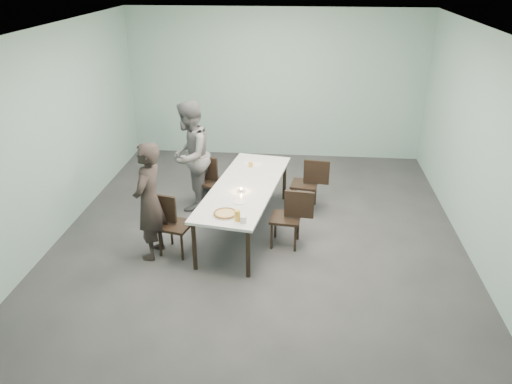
# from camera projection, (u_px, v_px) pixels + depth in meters

# --- Properties ---
(ground) EXTENTS (7.00, 7.00, 0.00)m
(ground) POSITION_uv_depth(u_px,v_px,m) (260.00, 235.00, 7.59)
(ground) COLOR #333335
(ground) RESTS_ON ground
(room_shell) EXTENTS (6.02, 7.02, 3.01)m
(room_shell) POSITION_uv_depth(u_px,v_px,m) (260.00, 105.00, 6.74)
(room_shell) COLOR #93B9B2
(room_shell) RESTS_ON ground
(table) EXTENTS (1.28, 2.70, 0.75)m
(table) POSITION_uv_depth(u_px,v_px,m) (245.00, 189.00, 7.46)
(table) COLOR white
(table) RESTS_ON ground
(chair_near_left) EXTENTS (0.65, 0.51, 0.87)m
(chair_near_left) POSITION_uv_depth(u_px,v_px,m) (170.00, 220.00, 6.97)
(chair_near_left) COLOR black
(chair_near_left) RESTS_ON ground
(chair_far_left) EXTENTS (0.65, 0.55, 0.87)m
(chair_far_left) POSITION_uv_depth(u_px,v_px,m) (212.00, 178.00, 8.30)
(chair_far_left) COLOR black
(chair_far_left) RESTS_ON ground
(chair_near_right) EXTENTS (0.63, 0.46, 0.87)m
(chair_near_right) POSITION_uv_depth(u_px,v_px,m) (291.00, 214.00, 7.13)
(chair_near_right) COLOR black
(chair_near_right) RESTS_ON ground
(chair_far_right) EXTENTS (0.64, 0.48, 0.87)m
(chair_far_right) POSITION_uv_depth(u_px,v_px,m) (309.00, 181.00, 8.20)
(chair_far_right) COLOR black
(chair_far_right) RESTS_ON ground
(diner_near) EXTENTS (0.47, 0.66, 1.67)m
(diner_near) POSITION_uv_depth(u_px,v_px,m) (149.00, 201.00, 6.75)
(diner_near) COLOR black
(diner_near) RESTS_ON ground
(diner_far) EXTENTS (0.81, 0.98, 1.82)m
(diner_far) POSITION_uv_depth(u_px,v_px,m) (190.00, 156.00, 8.12)
(diner_far) COLOR slate
(diner_far) RESTS_ON ground
(pizza) EXTENTS (0.34, 0.34, 0.04)m
(pizza) POSITION_uv_depth(u_px,v_px,m) (225.00, 214.00, 6.57)
(pizza) COLOR white
(pizza) RESTS_ON table
(side_plate) EXTENTS (0.18, 0.18, 0.01)m
(side_plate) POSITION_uv_depth(u_px,v_px,m) (240.00, 202.00, 6.92)
(side_plate) COLOR white
(side_plate) RESTS_ON table
(beer_glass) EXTENTS (0.08, 0.08, 0.15)m
(beer_glass) POSITION_uv_depth(u_px,v_px,m) (237.00, 216.00, 6.40)
(beer_glass) COLOR gold
(beer_glass) RESTS_ON table
(water_tumbler) EXTENTS (0.08, 0.08, 0.09)m
(water_tumbler) POSITION_uv_depth(u_px,v_px,m) (243.00, 220.00, 6.37)
(water_tumbler) COLOR silver
(water_tumbler) RESTS_ON table
(tealight) EXTENTS (0.06, 0.06, 0.05)m
(tealight) POSITION_uv_depth(u_px,v_px,m) (241.00, 190.00, 7.24)
(tealight) COLOR silver
(tealight) RESTS_ON table
(amber_tumbler) EXTENTS (0.07, 0.07, 0.08)m
(amber_tumbler) POSITION_uv_depth(u_px,v_px,m) (251.00, 165.00, 8.09)
(amber_tumbler) COLOR gold
(amber_tumbler) RESTS_ON table
(menu) EXTENTS (0.33, 0.26, 0.01)m
(menu) POSITION_uv_depth(u_px,v_px,m) (253.00, 164.00, 8.21)
(menu) COLOR silver
(menu) RESTS_ON table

